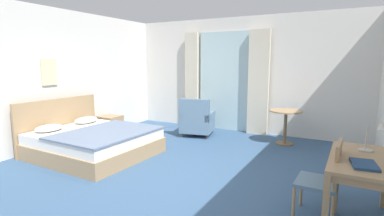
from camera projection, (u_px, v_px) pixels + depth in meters
ground at (159, 183)px, 4.54m from camera, size 6.61×7.98×0.10m
wall_back at (242, 75)px, 7.54m from camera, size 6.21×0.12×2.88m
wall_left at (28, 79)px, 5.74m from camera, size 0.12×7.58×2.88m
balcony_glass_door at (225, 82)px, 7.71m from camera, size 1.40×0.02×2.53m
curtain_panel_left at (192, 81)px, 8.06m from camera, size 0.37×0.10×2.53m
curtain_panel_right at (258, 83)px, 7.19m from camera, size 0.50×0.10×2.53m
bed at (92, 141)px, 5.70m from camera, size 2.13×1.90×1.03m
nightstand at (110, 125)px, 7.26m from camera, size 0.46×0.48×0.47m
writing_desk at (361, 166)px, 3.20m from camera, size 0.64×1.24×0.77m
desk_chair at (325, 177)px, 3.33m from camera, size 0.45×0.49×0.93m
desk_lamp at (379, 130)px, 3.28m from camera, size 0.31×0.23×0.41m
closed_book at (364, 165)px, 2.94m from camera, size 0.27×0.37×0.03m
armchair_by_window at (197, 121)px, 7.16m from camera, size 0.87×0.89×0.93m
round_cafe_table at (286, 119)px, 6.41m from camera, size 0.69×0.69×0.74m
framed_picture at (49, 72)px, 6.03m from camera, size 0.03×0.34×0.54m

